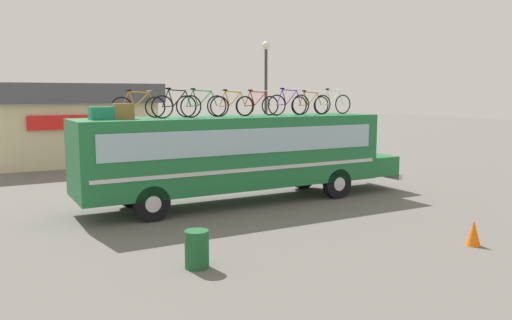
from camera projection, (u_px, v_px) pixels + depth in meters
The scene contains 16 objects.
ground_plane at pixel (234, 203), 17.75m from camera, with size 120.00×120.00×0.00m, color #605E59.
bus at pixel (239, 152), 17.62m from camera, with size 12.06×2.55×3.00m.
luggage_bag_1 at pixel (102, 113), 15.19m from camera, with size 0.73×0.53×0.38m, color #1E7F66.
luggage_bag_2 at pixel (123, 111), 15.42m from camera, with size 0.59×0.43×0.48m, color olive.
rooftop_bicycle_1 at pixel (139, 106), 16.03m from camera, with size 1.75×0.44×0.90m.
rooftop_bicycle_2 at pixel (177, 106), 16.07m from camera, with size 1.68×0.44×0.96m.
rooftop_bicycle_3 at pixel (202, 105), 16.83m from camera, with size 1.81×0.44×0.95m.
rooftop_bicycle_4 at pixel (232, 105), 17.27m from camera, with size 1.67×0.44×0.92m.
rooftop_bicycle_5 at pixel (257, 105), 17.88m from camera, with size 1.72×0.44×0.91m.
rooftop_bicycle_6 at pixel (289, 104), 18.19m from camera, with size 1.76×0.44×0.98m.
rooftop_bicycle_7 at pixel (310, 104), 18.75m from camera, with size 1.66×0.44×0.90m.
rooftop_bicycle_8 at pixel (333, 103), 19.21m from camera, with size 1.68×0.44×0.96m.
roadside_building at pixel (67, 121), 28.92m from camera, with size 8.87×8.10×4.29m.
trash_bin at pixel (197, 249), 11.11m from camera, with size 0.53×0.53×0.83m, color #1E592D.
traffic_cone at pixel (473, 233), 12.75m from camera, with size 0.37×0.37×0.65m, color orange.
street_lamp at pixel (266, 90), 23.97m from camera, with size 0.38×0.38×6.17m.
Camera 1 is at (-7.84, -15.57, 3.79)m, focal length 35.85 mm.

